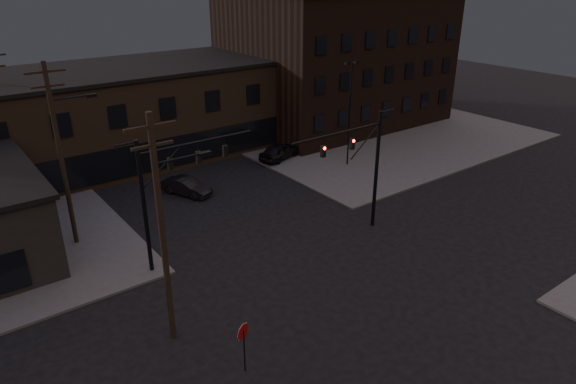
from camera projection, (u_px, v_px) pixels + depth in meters
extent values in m
plane|color=black|center=(348.00, 287.00, 28.33)|extent=(140.00, 140.00, 0.00)
cube|color=#474744|center=(357.00, 127.00, 56.52)|extent=(30.00, 30.00, 0.15)
cube|color=#493626|center=(141.00, 112.00, 47.22)|extent=(40.00, 12.00, 8.00)
cube|color=black|center=(335.00, 59.00, 56.68)|extent=(22.00, 16.00, 14.00)
cylinder|color=black|center=(376.00, 171.00, 33.60)|extent=(0.24, 0.24, 8.00)
cylinder|color=black|center=(339.00, 133.00, 30.39)|extent=(7.00, 0.14, 0.14)
cube|color=#FF140C|center=(352.00, 144.00, 31.39)|extent=(0.28, 0.22, 0.70)
cube|color=#FF140C|center=(323.00, 151.00, 30.11)|extent=(0.28, 0.22, 0.70)
cylinder|color=black|center=(145.00, 210.00, 28.17)|extent=(0.24, 0.24, 8.00)
cylinder|color=black|center=(197.00, 142.00, 28.82)|extent=(7.00, 0.14, 0.14)
cube|color=black|center=(170.00, 164.00, 28.22)|extent=(0.28, 0.22, 0.70)
cube|color=black|center=(199.00, 157.00, 29.18)|extent=(0.28, 0.22, 0.70)
cube|color=black|center=(225.00, 151.00, 30.14)|extent=(0.28, 0.22, 0.70)
cylinder|color=black|center=(244.00, 351.00, 22.02)|extent=(0.06, 0.06, 2.20)
cylinder|color=maroon|center=(243.00, 332.00, 21.63)|extent=(0.72, 0.33, 0.76)
cylinder|color=black|center=(162.00, 235.00, 22.35)|extent=(0.28, 0.28, 11.00)
cube|color=black|center=(150.00, 126.00, 20.39)|extent=(2.20, 0.12, 0.12)
cube|color=black|center=(152.00, 145.00, 20.71)|extent=(1.80, 0.12, 0.12)
cube|color=black|center=(204.00, 154.00, 22.32)|extent=(0.60, 0.25, 0.18)
cylinder|color=black|center=(61.00, 159.00, 30.49)|extent=(0.28, 0.28, 11.50)
cube|color=black|center=(45.00, 72.00, 28.42)|extent=(2.20, 0.12, 0.12)
cube|color=black|center=(48.00, 86.00, 28.74)|extent=(1.80, 0.12, 0.12)
cube|color=black|center=(91.00, 96.00, 30.35)|extent=(0.60, 0.25, 0.18)
cylinder|color=black|center=(4.00, 122.00, 38.82)|extent=(0.28, 0.28, 11.00)
cylinder|color=black|center=(350.00, 117.00, 43.94)|extent=(0.14, 0.14, 9.00)
cube|color=black|center=(348.00, 63.00, 41.84)|extent=(0.50, 0.28, 0.18)
cube|color=black|center=(357.00, 62.00, 42.39)|extent=(0.50, 0.28, 0.18)
cylinder|color=black|center=(359.00, 96.00, 50.90)|extent=(0.14, 0.14, 9.00)
cube|color=black|center=(358.00, 50.00, 48.80)|extent=(0.50, 0.28, 0.18)
cube|color=black|center=(365.00, 49.00, 49.35)|extent=(0.50, 0.28, 0.18)
imported|color=black|center=(280.00, 151.00, 46.65)|extent=(4.76, 3.02, 1.51)
imported|color=silver|center=(320.00, 120.00, 56.72)|extent=(4.31, 2.50, 1.17)
imported|color=black|center=(186.00, 187.00, 39.68)|extent=(2.94, 4.25, 1.33)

